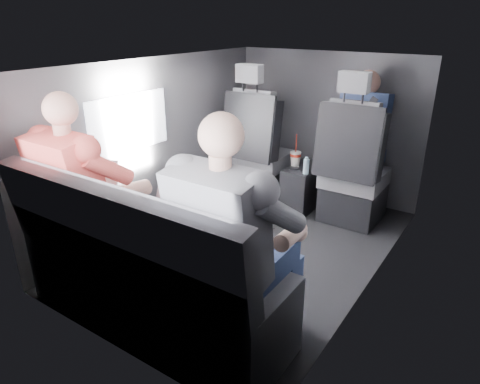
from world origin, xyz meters
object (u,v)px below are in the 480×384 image
Objects in this scene: laptop_silver at (187,209)px; soda_cup at (295,158)px; laptop_black at (253,228)px; passenger_front_right at (363,129)px; front_seat_right at (352,177)px; front_seat_left at (259,159)px; rear_bench at (148,278)px; water_bottle at (306,166)px; passenger_rear_left at (90,194)px; laptop_white at (106,186)px; center_console at (304,187)px; passenger_rear_right at (236,242)px.

soda_cup is at bearing 94.53° from laptop_silver.
passenger_front_right reaches higher than laptop_black.
front_seat_right is 1.63m from laptop_black.
front_seat_left reaches higher than laptop_black.
rear_bench reaches higher than laptop_silver.
water_bottle is 1.80m from passenger_rear_left.
front_seat_left is 0.79× the size of rear_bench.
rear_bench is 3.65× the size of laptop_white.
soda_cup is 1.72m from laptop_white.
front_seat_left reaches higher than passenger_front_right.
soda_cup is 1.99× the size of water_bottle.
front_seat_right is 1.96m from rear_bench.
laptop_black is (0.05, -1.62, 0.23)m from front_seat_right.
front_seat_left is 0.49m from center_console.
passenger_rear_left is at bearing -106.24° from center_console.
passenger_rear_right is 1.60× the size of passenger_front_right.
front_seat_left is 0.97m from passenger_front_right.
front_seat_right is 2.07m from passenger_rear_left.
laptop_black is (0.57, -1.60, 0.16)m from soda_cup.
rear_bench is 2.24m from passenger_front_right.
front_seat_left is 0.90m from front_seat_right.
passenger_rear_right is at bearing -75.64° from water_bottle.
rear_bench is 1.25× the size of passenger_rear_right.
rear_bench is (-0.00, -1.94, 0.11)m from center_console.
water_bottle is at bearing 87.02° from rear_bench.
rear_bench is 5.50× the size of soda_cup.
center_console is at bearing 73.76° from passenger_rear_left.
passenger_rear_right is at bearing -87.75° from front_seat_right.
soda_cup is at bearing -2.01° from front_seat_left.
soda_cup is at bearing -142.51° from center_console.
front_seat_right is 0.39m from water_bottle.
passenger_front_right reaches higher than soda_cup.
passenger_rear_right is (0.97, -1.81, 0.25)m from front_seat_left.
front_seat_left is at bearing 87.21° from passenger_rear_left.
front_seat_right reaches higher than passenger_front_right.
passenger_front_right is (1.00, 1.91, 0.12)m from laptop_white.
rear_bench reaches higher than laptop_black.
laptop_white is at bearing -122.13° from front_seat_right.
passenger_rear_right is at bearing -71.79° from soda_cup.
passenger_rear_left reaches higher than laptop_black.
laptop_black is at bearing 97.12° from passenger_rear_right.
passenger_rear_right reaches higher than rear_bench.
front_seat_left is 0.99× the size of passenger_rear_right.
laptop_white is (-0.14, -1.65, 0.23)m from front_seat_left.
water_bottle is 0.18× the size of passenger_front_right.
laptop_black reaches higher than center_console.
passenger_rear_left is at bearing -169.55° from laptop_black.
laptop_silver is 0.44× the size of passenger_front_right.
laptop_white is 0.55× the size of passenger_front_right.
passenger_front_right is at bearing 62.39° from laptop_white.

